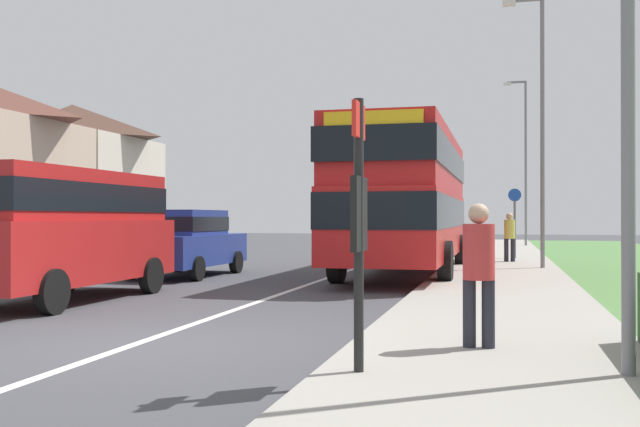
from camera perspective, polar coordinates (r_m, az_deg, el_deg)
ground_plane at (r=9.10m, az=-14.35°, el=-9.91°), size 120.00×120.00×0.00m
lane_marking_centre at (r=16.53m, az=-0.97°, el=-5.58°), size 0.14×60.00×0.01m
pavement_near_side at (r=13.97m, az=13.79°, el=-6.30°), size 3.20×68.00×0.12m
double_decker_bus at (r=19.54m, az=6.73°, el=1.51°), size 2.80×10.31×3.70m
parked_van_red at (r=14.03m, az=-19.60°, el=-0.78°), size 2.11×5.34×2.37m
parked_car_blue at (r=19.14m, az=-10.50°, el=-2.06°), size 1.95×4.27×1.71m
pedestrian_at_stop at (r=8.05m, az=12.29°, el=-4.18°), size 0.34×0.34×1.67m
pedestrian_walking_away at (r=23.99m, az=14.58°, el=-1.61°), size 0.34×0.34×1.67m
bus_stop_sign at (r=6.64m, az=3.05°, el=-0.13°), size 0.09×0.52×2.60m
cycle_route_sign at (r=26.05m, az=14.96°, el=-0.51°), size 0.44×0.08×2.52m
street_lamp_mid at (r=21.48m, az=16.70°, el=7.41°), size 1.14×0.20×7.70m
street_lamp_far at (r=38.35m, az=15.62°, el=4.56°), size 1.14×0.20×8.43m
house_terrace_far_side at (r=33.64m, az=-21.76°, el=2.94°), size 6.49×12.70×6.84m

